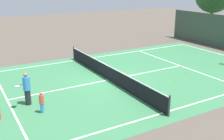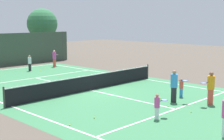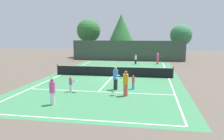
{
  "view_description": "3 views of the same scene",
  "coord_description": "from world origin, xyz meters",
  "px_view_note": "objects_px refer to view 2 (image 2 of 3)",
  "views": [
    {
      "loc": [
        14.65,
        -8.22,
        6.15
      ],
      "look_at": [
        1.43,
        -0.56,
        1.19
      ],
      "focal_mm": 43.29,
      "sensor_mm": 36.0,
      "label": 1
    },
    {
      "loc": [
        -13.47,
        -15.03,
        4.41
      ],
      "look_at": [
        0.94,
        -1.01,
        1.32
      ],
      "focal_mm": 51.59,
      "sensor_mm": 36.0,
      "label": 2
    },
    {
      "loc": [
        3.79,
        -22.43,
        4.22
      ],
      "look_at": [
        0.32,
        -2.37,
        1.02
      ],
      "focal_mm": 36.72,
      "sensor_mm": 36.0,
      "label": 3
    }
  ],
  "objects_px": {
    "tennis_ball_1": "(161,98)",
    "tennis_ball_6": "(70,125)",
    "player_4": "(181,88)",
    "player_3": "(157,106)",
    "player_5": "(30,63)",
    "tennis_ball_9": "(94,118)",
    "tennis_ball_11": "(60,76)",
    "tennis_ball_3": "(168,106)",
    "tennis_ball_10": "(113,82)",
    "player_2": "(174,86)",
    "tennis_ball_5": "(45,68)",
    "ball_crate": "(85,84)",
    "player_0": "(54,58)",
    "tennis_ball_7": "(81,78)",
    "player_1": "(211,88)",
    "tennis_ball_4": "(191,112)",
    "tennis_ball_0": "(41,71)"
  },
  "relations": [
    {
      "from": "player_4",
      "to": "tennis_ball_1",
      "type": "bearing_deg",
      "value": 155.98
    },
    {
      "from": "ball_crate",
      "to": "tennis_ball_6",
      "type": "xyz_separation_m",
      "value": [
        -5.74,
        -5.57,
        -0.15
      ]
    },
    {
      "from": "player_0",
      "to": "player_1",
      "type": "bearing_deg",
      "value": -98.43
    },
    {
      "from": "player_2",
      "to": "tennis_ball_6",
      "type": "height_order",
      "value": "player_2"
    },
    {
      "from": "tennis_ball_3",
      "to": "tennis_ball_6",
      "type": "relative_size",
      "value": 1.0
    },
    {
      "from": "player_5",
      "to": "tennis_ball_10",
      "type": "bearing_deg",
      "value": -81.31
    },
    {
      "from": "player_4",
      "to": "tennis_ball_7",
      "type": "height_order",
      "value": "player_4"
    },
    {
      "from": "tennis_ball_3",
      "to": "tennis_ball_4",
      "type": "distance_m",
      "value": 1.43
    },
    {
      "from": "player_1",
      "to": "tennis_ball_5",
      "type": "relative_size",
      "value": 26.63
    },
    {
      "from": "player_1",
      "to": "tennis_ball_5",
      "type": "xyz_separation_m",
      "value": [
        1.17,
        17.08,
        -0.87
      ]
    },
    {
      "from": "player_4",
      "to": "tennis_ball_10",
      "type": "bearing_deg",
      "value": 85.13
    },
    {
      "from": "tennis_ball_9",
      "to": "tennis_ball_10",
      "type": "distance_m",
      "value": 8.78
    },
    {
      "from": "player_4",
      "to": "tennis_ball_6",
      "type": "bearing_deg",
      "value": 175.9
    },
    {
      "from": "player_5",
      "to": "tennis_ball_0",
      "type": "bearing_deg",
      "value": -52.3
    },
    {
      "from": "tennis_ball_3",
      "to": "tennis_ball_7",
      "type": "distance_m",
      "value": 9.75
    },
    {
      "from": "tennis_ball_6",
      "to": "tennis_ball_0",
      "type": "bearing_deg",
      "value": 61.07
    },
    {
      "from": "tennis_ball_7",
      "to": "player_4",
      "type": "bearing_deg",
      "value": -89.31
    },
    {
      "from": "ball_crate",
      "to": "player_0",
      "type": "bearing_deg",
      "value": 65.59
    },
    {
      "from": "ball_crate",
      "to": "tennis_ball_10",
      "type": "xyz_separation_m",
      "value": [
        2.56,
        -0.1,
        -0.15
      ]
    },
    {
      "from": "tennis_ball_6",
      "to": "tennis_ball_11",
      "type": "xyz_separation_m",
      "value": [
        6.95,
        10.07,
        0.0
      ]
    },
    {
      "from": "player_0",
      "to": "player_1",
      "type": "xyz_separation_m",
      "value": [
        -2.6,
        -17.57,
        0.07
      ]
    },
    {
      "from": "player_2",
      "to": "tennis_ball_3",
      "type": "bearing_deg",
      "value": -162.62
    },
    {
      "from": "player_4",
      "to": "tennis_ball_11",
      "type": "distance_m",
      "value": 10.67
    },
    {
      "from": "player_0",
      "to": "player_5",
      "type": "xyz_separation_m",
      "value": [
        -3.08,
        -0.6,
        -0.12
      ]
    },
    {
      "from": "tennis_ball_0",
      "to": "player_3",
      "type": "bearing_deg",
      "value": -104.93
    },
    {
      "from": "tennis_ball_9",
      "to": "tennis_ball_11",
      "type": "distance_m",
      "value": 11.48
    },
    {
      "from": "player_4",
      "to": "tennis_ball_10",
      "type": "height_order",
      "value": "player_4"
    },
    {
      "from": "tennis_ball_0",
      "to": "tennis_ball_10",
      "type": "bearing_deg",
      "value": -84.61
    },
    {
      "from": "tennis_ball_5",
      "to": "tennis_ball_10",
      "type": "xyz_separation_m",
      "value": [
        -0.29,
        -9.04,
        0.0
      ]
    },
    {
      "from": "player_4",
      "to": "tennis_ball_4",
      "type": "xyz_separation_m",
      "value": [
        -2.43,
        -2.1,
        -0.53
      ]
    },
    {
      "from": "tennis_ball_1",
      "to": "tennis_ball_6",
      "type": "distance_m",
      "value": 6.54
    },
    {
      "from": "player_1",
      "to": "tennis_ball_4",
      "type": "xyz_separation_m",
      "value": [
        -2.06,
        -0.09,
        -0.87
      ]
    },
    {
      "from": "player_5",
      "to": "tennis_ball_10",
      "type": "height_order",
      "value": "player_5"
    },
    {
      "from": "ball_crate",
      "to": "tennis_ball_5",
      "type": "bearing_deg",
      "value": 72.34
    },
    {
      "from": "player_2",
      "to": "ball_crate",
      "type": "relative_size",
      "value": 4.16
    },
    {
      "from": "player_5",
      "to": "tennis_ball_6",
      "type": "relative_size",
      "value": 21.12
    },
    {
      "from": "tennis_ball_9",
      "to": "ball_crate",
      "type": "bearing_deg",
      "value": 52.16
    },
    {
      "from": "tennis_ball_11",
      "to": "tennis_ball_1",
      "type": "bearing_deg",
      "value": -92.34
    },
    {
      "from": "tennis_ball_6",
      "to": "tennis_ball_3",
      "type": "bearing_deg",
      "value": -12.77
    },
    {
      "from": "player_0",
      "to": "tennis_ball_4",
      "type": "xyz_separation_m",
      "value": [
        -4.67,
        -17.65,
        -0.8
      ]
    },
    {
      "from": "tennis_ball_1",
      "to": "tennis_ball_3",
      "type": "distance_m",
      "value": 1.64
    },
    {
      "from": "player_2",
      "to": "tennis_ball_1",
      "type": "height_order",
      "value": "player_2"
    },
    {
      "from": "player_2",
      "to": "tennis_ball_1",
      "type": "distance_m",
      "value": 1.28
    },
    {
      "from": "tennis_ball_4",
      "to": "tennis_ball_7",
      "type": "bearing_deg",
      "value": 77.96
    },
    {
      "from": "player_3",
      "to": "player_5",
      "type": "height_order",
      "value": "player_5"
    },
    {
      "from": "tennis_ball_10",
      "to": "player_3",
      "type": "bearing_deg",
      "value": -123.22
    },
    {
      "from": "player_2",
      "to": "tennis_ball_5",
      "type": "distance_m",
      "value": 15.6
    },
    {
      "from": "ball_crate",
      "to": "tennis_ball_4",
      "type": "distance_m",
      "value": 8.24
    },
    {
      "from": "player_0",
      "to": "tennis_ball_9",
      "type": "height_order",
      "value": "player_0"
    },
    {
      "from": "player_1",
      "to": "player_4",
      "type": "relative_size",
      "value": 1.61
    }
  ]
}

